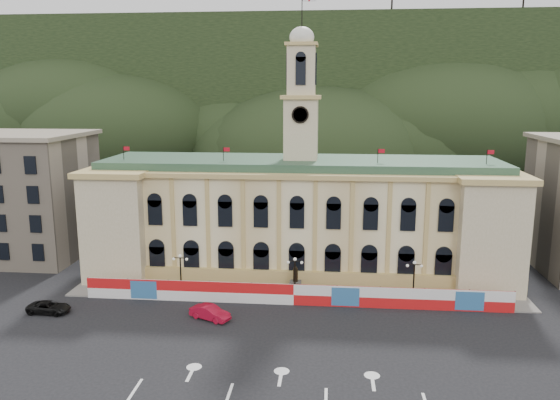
# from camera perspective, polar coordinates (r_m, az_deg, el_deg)

# --- Properties ---
(ground) EXTENTS (260.00, 260.00, 0.00)m
(ground) POSITION_cam_1_polar(r_m,az_deg,el_deg) (51.59, 0.23, -17.18)
(ground) COLOR black
(ground) RESTS_ON ground
(lane_markings) EXTENTS (26.00, 10.00, 0.02)m
(lane_markings) POSITION_cam_1_polar(r_m,az_deg,el_deg) (47.27, -0.35, -20.06)
(lane_markings) COLOR white
(lane_markings) RESTS_ON ground
(hill_ridge) EXTENTS (230.00, 80.00, 64.00)m
(hill_ridge) POSITION_cam_1_polar(r_m,az_deg,el_deg) (167.25, 4.05, 9.57)
(hill_ridge) COLOR black
(hill_ridge) RESTS_ON ground
(city_hall) EXTENTS (56.20, 17.60, 37.10)m
(city_hall) POSITION_cam_1_polar(r_m,az_deg,el_deg) (74.79, 2.13, -1.63)
(city_hall) COLOR beige
(city_hall) RESTS_ON ground
(side_building_left) EXTENTS (21.00, 17.00, 18.60)m
(side_building_left) POSITION_cam_1_polar(r_m,az_deg,el_deg) (90.74, -25.96, 0.49)
(side_building_left) COLOR tan
(side_building_left) RESTS_ON ground
(hoarding_fence) EXTENTS (50.00, 0.44, 2.50)m
(hoarding_fence) POSITION_cam_1_polar(r_m,az_deg,el_deg) (64.71, 1.49, -9.84)
(hoarding_fence) COLOR red
(hoarding_fence) RESTS_ON ground
(pavement) EXTENTS (56.00, 5.50, 0.16)m
(pavement) POSITION_cam_1_polar(r_m,az_deg,el_deg) (67.63, 1.60, -9.94)
(pavement) COLOR slate
(pavement) RESTS_ON ground
(statue) EXTENTS (1.40, 1.40, 3.72)m
(statue) POSITION_cam_1_polar(r_m,az_deg,el_deg) (67.47, 1.62, -8.99)
(statue) COLOR #595651
(statue) RESTS_ON ground
(lamp_left) EXTENTS (1.96, 0.44, 5.15)m
(lamp_left) POSITION_cam_1_polar(r_m,az_deg,el_deg) (68.20, -10.35, -7.27)
(lamp_left) COLOR black
(lamp_left) RESTS_ON ground
(lamp_center) EXTENTS (1.96, 0.44, 5.15)m
(lamp_center) POSITION_cam_1_polar(r_m,az_deg,el_deg) (65.90, 1.57, -7.75)
(lamp_center) COLOR black
(lamp_center) RESTS_ON ground
(lamp_right) EXTENTS (1.96, 0.44, 5.15)m
(lamp_right) POSITION_cam_1_polar(r_m,az_deg,el_deg) (66.52, 13.81, -7.90)
(lamp_right) COLOR black
(lamp_right) RESTS_ON ground
(red_sedan) EXTENTS (5.19, 5.91, 1.54)m
(red_sedan) POSITION_cam_1_polar(r_m,az_deg,el_deg) (61.47, -7.33, -11.59)
(red_sedan) COLOR #A20B23
(red_sedan) RESTS_ON ground
(black_suv) EXTENTS (2.54, 4.95, 1.33)m
(black_suv) POSITION_cam_1_polar(r_m,az_deg,el_deg) (67.83, -22.99, -10.29)
(black_suv) COLOR black
(black_suv) RESTS_ON ground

